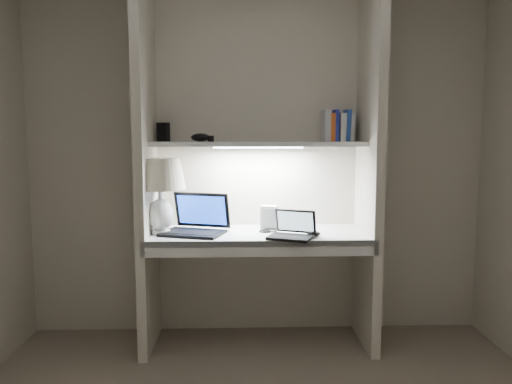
{
  "coord_description": "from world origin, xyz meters",
  "views": [
    {
      "loc": [
        -0.12,
        -2.02,
        1.42
      ],
      "look_at": [
        -0.02,
        1.05,
        1.06
      ],
      "focal_mm": 35.0,
      "sensor_mm": 36.0,
      "label": 1
    }
  ],
  "objects_px": {
    "laptop_netbook": "(292,231)",
    "book_row": "(338,126)",
    "speaker": "(269,217)",
    "table_lamp": "(160,183)",
    "laptop_main": "(196,224)"
  },
  "relations": [
    {
      "from": "table_lamp",
      "to": "book_row",
      "type": "relative_size",
      "value": 2.28
    },
    {
      "from": "laptop_main",
      "to": "laptop_netbook",
      "type": "distance_m",
      "value": 0.64
    },
    {
      "from": "book_row",
      "to": "laptop_netbook",
      "type": "bearing_deg",
      "value": -133.14
    },
    {
      "from": "speaker",
      "to": "table_lamp",
      "type": "bearing_deg",
      "value": -155.25
    },
    {
      "from": "speaker",
      "to": "book_row",
      "type": "xyz_separation_m",
      "value": [
        0.47,
        0.07,
        0.62
      ]
    },
    {
      "from": "laptop_netbook",
      "to": "book_row",
      "type": "height_order",
      "value": "book_row"
    },
    {
      "from": "table_lamp",
      "to": "book_row",
      "type": "distance_m",
      "value": 1.26
    },
    {
      "from": "table_lamp",
      "to": "laptop_netbook",
      "type": "distance_m",
      "value": 0.91
    },
    {
      "from": "laptop_netbook",
      "to": "speaker",
      "type": "distance_m",
      "value": 0.33
    },
    {
      "from": "speaker",
      "to": "book_row",
      "type": "relative_size",
      "value": 0.74
    },
    {
      "from": "laptop_main",
      "to": "laptop_netbook",
      "type": "height_order",
      "value": "laptop_main"
    },
    {
      "from": "laptop_main",
      "to": "book_row",
      "type": "relative_size",
      "value": 2.15
    },
    {
      "from": "laptop_netbook",
      "to": "table_lamp",
      "type": "bearing_deg",
      "value": -167.33
    },
    {
      "from": "table_lamp",
      "to": "laptop_main",
      "type": "distance_m",
      "value": 0.36
    },
    {
      "from": "table_lamp",
      "to": "book_row",
      "type": "xyz_separation_m",
      "value": [
        1.19,
        0.21,
        0.36
      ]
    }
  ]
}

